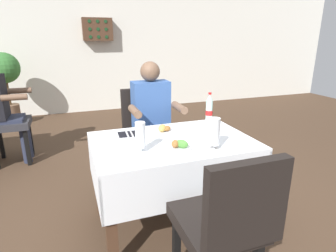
# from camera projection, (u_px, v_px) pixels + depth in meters

# --- Properties ---
(ground_plane) EXTENTS (11.00, 11.00, 0.00)m
(ground_plane) POSITION_uv_depth(u_px,v_px,m) (183.00, 213.00, 2.44)
(ground_plane) COLOR #473323
(back_wall) EXTENTS (11.00, 0.12, 2.97)m
(back_wall) POSITION_uv_depth(u_px,v_px,m) (107.00, 37.00, 5.60)
(back_wall) COLOR silver
(back_wall) RESTS_ON ground
(main_dining_table) EXTENTS (1.20, 0.81, 0.73)m
(main_dining_table) POSITION_uv_depth(u_px,v_px,m) (172.00, 160.00, 2.17)
(main_dining_table) COLOR white
(main_dining_table) RESTS_ON ground
(chair_far_diner_seat) EXTENTS (0.44, 0.50, 0.97)m
(chair_far_diner_seat) POSITION_uv_depth(u_px,v_px,m) (145.00, 131.00, 2.88)
(chair_far_diner_seat) COLOR black
(chair_far_diner_seat) RESTS_ON ground
(chair_near_camera_side) EXTENTS (0.44, 0.50, 0.97)m
(chair_near_camera_side) POSITION_uv_depth(u_px,v_px,m) (225.00, 222.00, 1.46)
(chair_near_camera_side) COLOR black
(chair_near_camera_side) RESTS_ON ground
(seated_diner_far) EXTENTS (0.50, 0.46, 1.26)m
(seated_diner_far) POSITION_uv_depth(u_px,v_px,m) (153.00, 118.00, 2.75)
(seated_diner_far) COLOR #282D42
(seated_diner_far) RESTS_ON ground
(plate_near_camera) EXTENTS (0.22, 0.22, 0.07)m
(plate_near_camera) POSITION_uv_depth(u_px,v_px,m) (177.00, 146.00, 1.93)
(plate_near_camera) COLOR white
(plate_near_camera) RESTS_ON main_dining_table
(plate_far_diner) EXTENTS (0.23, 0.23, 0.07)m
(plate_far_diner) POSITION_uv_depth(u_px,v_px,m) (163.00, 130.00, 2.27)
(plate_far_diner) COLOR white
(plate_far_diner) RESTS_ON main_dining_table
(beer_glass_left) EXTENTS (0.07, 0.07, 0.23)m
(beer_glass_left) POSITION_uv_depth(u_px,v_px,m) (214.00, 134.00, 1.90)
(beer_glass_left) COLOR white
(beer_glass_left) RESTS_ON main_dining_table
(beer_glass_middle) EXTENTS (0.07, 0.07, 0.21)m
(beer_glass_middle) POSITION_uv_depth(u_px,v_px,m) (140.00, 137.00, 1.86)
(beer_glass_middle) COLOR white
(beer_glass_middle) RESTS_ON main_dining_table
(cola_bottle_primary) EXTENTS (0.06, 0.06, 0.28)m
(cola_bottle_primary) POSITION_uv_depth(u_px,v_px,m) (209.00, 110.00, 2.51)
(cola_bottle_primary) COLOR silver
(cola_bottle_primary) RESTS_ON main_dining_table
(napkin_cutlery_set) EXTENTS (0.18, 0.19, 0.01)m
(napkin_cutlery_set) POSITION_uv_depth(u_px,v_px,m) (129.00, 134.00, 2.23)
(napkin_cutlery_set) COLOR black
(napkin_cutlery_set) RESTS_ON main_dining_table
(background_chair_right) EXTENTS (0.50, 0.44, 0.97)m
(background_chair_right) POSITION_uv_depth(u_px,v_px,m) (0.00, 119.00, 3.28)
(background_chair_right) COLOR #2D2D33
(background_chair_right) RESTS_ON ground
(background_patron) EXTENTS (0.46, 0.50, 1.26)m
(background_patron) POSITION_uv_depth(u_px,v_px,m) (3.00, 106.00, 3.25)
(background_patron) COLOR #282D42
(background_patron) RESTS_ON ground
(potted_plant_corner) EXTENTS (0.51, 0.51, 1.25)m
(potted_plant_corner) POSITION_uv_depth(u_px,v_px,m) (5.00, 77.00, 4.66)
(potted_plant_corner) COLOR brown
(potted_plant_corner) RESTS_ON ground
(wall_bottle_rack) EXTENTS (0.56, 0.21, 0.42)m
(wall_bottle_rack) POSITION_uv_depth(u_px,v_px,m) (97.00, 29.00, 5.34)
(wall_bottle_rack) COLOR #472D1E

